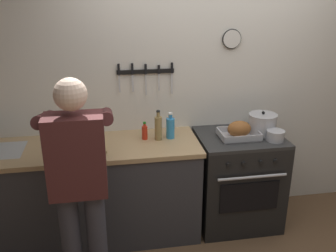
{
  "coord_description": "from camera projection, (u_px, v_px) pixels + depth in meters",
  "views": [
    {
      "loc": [
        -0.95,
        -2.0,
        2.19
      ],
      "look_at": [
        -0.47,
        0.85,
        1.09
      ],
      "focal_mm": 40.05,
      "sensor_mm": 36.0,
      "label": 1
    }
  ],
  "objects": [
    {
      "name": "wall_back",
      "position": [
        208.0,
        84.0,
        3.55
      ],
      "size": [
        6.0,
        0.13,
        2.6
      ],
      "color": "white",
      "rests_on": "ground"
    },
    {
      "name": "roasting_pan",
      "position": [
        239.0,
        131.0,
        3.33
      ],
      "size": [
        0.35,
        0.26,
        0.16
      ],
      "color": "#B7B7BC",
      "rests_on": "stove"
    },
    {
      "name": "stove",
      "position": [
        237.0,
        179.0,
        3.55
      ],
      "size": [
        0.76,
        0.67,
        0.9
      ],
      "color": "black",
      "rests_on": "ground"
    },
    {
      "name": "cutting_board",
      "position": [
        85.0,
        148.0,
        3.12
      ],
      "size": [
        0.36,
        0.24,
        0.02
      ],
      "primitive_type": "cube",
      "color": "tan",
      "rests_on": "counter_block"
    },
    {
      "name": "bottle_vinegar",
      "position": [
        158.0,
        128.0,
        3.27
      ],
      "size": [
        0.06,
        0.06,
        0.27
      ],
      "color": "#997F4C",
      "rests_on": "counter_block"
    },
    {
      "name": "saucepan",
      "position": [
        275.0,
        136.0,
        3.27
      ],
      "size": [
        0.16,
        0.16,
        0.09
      ],
      "color": "#B7B7BC",
      "rests_on": "stove"
    },
    {
      "name": "stock_pot",
      "position": [
        262.0,
        124.0,
        3.42
      ],
      "size": [
        0.26,
        0.26,
        0.21
      ],
      "color": "#B7B7BC",
      "rests_on": "stove"
    },
    {
      "name": "bottle_dish_soap",
      "position": [
        170.0,
        128.0,
        3.31
      ],
      "size": [
        0.07,
        0.07,
        0.24
      ],
      "color": "#338CCC",
      "rests_on": "counter_block"
    },
    {
      "name": "bottle_hot_sauce",
      "position": [
        145.0,
        132.0,
        3.3
      ],
      "size": [
        0.05,
        0.05,
        0.16
      ],
      "color": "red",
      "rests_on": "counter_block"
    },
    {
      "name": "counter_block",
      "position": [
        83.0,
        192.0,
        3.33
      ],
      "size": [
        2.03,
        0.65,
        0.9
      ],
      "color": "#38383D",
      "rests_on": "ground"
    },
    {
      "name": "person_cook",
      "position": [
        79.0,
        180.0,
        2.53
      ],
      "size": [
        0.51,
        0.63,
        1.66
      ],
      "rotation": [
        0.0,
        0.0,
        1.7
      ],
      "color": "#383842",
      "rests_on": "ground"
    }
  ]
}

